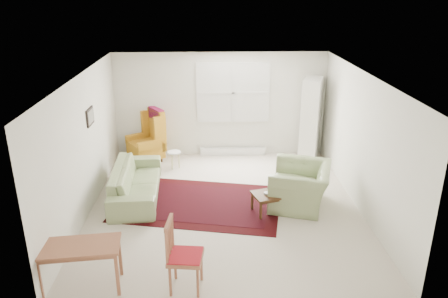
{
  "coord_description": "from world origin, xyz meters",
  "views": [
    {
      "loc": [
        -0.27,
        -7.35,
        3.95
      ],
      "look_at": [
        0.0,
        0.3,
        1.05
      ],
      "focal_mm": 35.0,
      "sensor_mm": 36.0,
      "label": 1
    }
  ],
  "objects_px": {
    "armchair": "(300,182)",
    "desk": "(82,267)",
    "sofa": "(136,176)",
    "coffee_table": "(266,203)",
    "wingback_chair": "(145,136)",
    "cabinet": "(310,120)",
    "stool": "(174,160)",
    "desk_chair": "(186,255)"
  },
  "relations": [
    {
      "from": "sofa",
      "to": "cabinet",
      "type": "height_order",
      "value": "cabinet"
    },
    {
      "from": "desk_chair",
      "to": "cabinet",
      "type": "bearing_deg",
      "value": -23.56
    },
    {
      "from": "cabinet",
      "to": "desk",
      "type": "height_order",
      "value": "cabinet"
    },
    {
      "from": "armchair",
      "to": "cabinet",
      "type": "relative_size",
      "value": 0.62
    },
    {
      "from": "cabinet",
      "to": "desk_chair",
      "type": "distance_m",
      "value": 5.45
    },
    {
      "from": "sofa",
      "to": "stool",
      "type": "relative_size",
      "value": 5.46
    },
    {
      "from": "sofa",
      "to": "stool",
      "type": "bearing_deg",
      "value": -27.41
    },
    {
      "from": "armchair",
      "to": "wingback_chair",
      "type": "bearing_deg",
      "value": -109.13
    },
    {
      "from": "sofa",
      "to": "wingback_chair",
      "type": "relative_size",
      "value": 1.75
    },
    {
      "from": "sofa",
      "to": "desk_chair",
      "type": "distance_m",
      "value": 3.04
    },
    {
      "from": "armchair",
      "to": "coffee_table",
      "type": "height_order",
      "value": "armchair"
    },
    {
      "from": "desk_chair",
      "to": "desk",
      "type": "bearing_deg",
      "value": 94.33
    },
    {
      "from": "armchair",
      "to": "desk_chair",
      "type": "bearing_deg",
      "value": -23.8
    },
    {
      "from": "armchair",
      "to": "coffee_table",
      "type": "relative_size",
      "value": 2.57
    },
    {
      "from": "wingback_chair",
      "to": "cabinet",
      "type": "height_order",
      "value": "cabinet"
    },
    {
      "from": "cabinet",
      "to": "desk_chair",
      "type": "bearing_deg",
      "value": -100.63
    },
    {
      "from": "coffee_table",
      "to": "wingback_chair",
      "type": "bearing_deg",
      "value": 133.98
    },
    {
      "from": "armchair",
      "to": "stool",
      "type": "xyz_separation_m",
      "value": [
        -2.5,
        1.88,
        -0.27
      ]
    },
    {
      "from": "sofa",
      "to": "desk_chair",
      "type": "bearing_deg",
      "value": -161.56
    },
    {
      "from": "cabinet",
      "to": "desk",
      "type": "bearing_deg",
      "value": -112.31
    },
    {
      "from": "wingback_chair",
      "to": "sofa",
      "type": "bearing_deg",
      "value": -31.95
    },
    {
      "from": "sofa",
      "to": "wingback_chair",
      "type": "height_order",
      "value": "wingback_chair"
    },
    {
      "from": "coffee_table",
      "to": "cabinet",
      "type": "distance_m",
      "value": 3.05
    },
    {
      "from": "cabinet",
      "to": "desk",
      "type": "relative_size",
      "value": 1.81
    },
    {
      "from": "armchair",
      "to": "desk",
      "type": "xyz_separation_m",
      "value": [
        -3.46,
        -2.32,
        -0.13
      ]
    },
    {
      "from": "cabinet",
      "to": "coffee_table",
      "type": "bearing_deg",
      "value": -97.76
    },
    {
      "from": "sofa",
      "to": "stool",
      "type": "distance_m",
      "value": 1.57
    },
    {
      "from": "desk_chair",
      "to": "sofa",
      "type": "bearing_deg",
      "value": 27.78
    },
    {
      "from": "cabinet",
      "to": "desk",
      "type": "distance_m",
      "value": 6.25
    },
    {
      "from": "armchair",
      "to": "wingback_chair",
      "type": "distance_m",
      "value": 3.96
    },
    {
      "from": "coffee_table",
      "to": "desk",
      "type": "height_order",
      "value": "desk"
    },
    {
      "from": "sofa",
      "to": "coffee_table",
      "type": "distance_m",
      "value": 2.6
    },
    {
      "from": "sofa",
      "to": "stool",
      "type": "height_order",
      "value": "sofa"
    },
    {
      "from": "armchair",
      "to": "stool",
      "type": "relative_size",
      "value": 3.02
    },
    {
      "from": "stool",
      "to": "cabinet",
      "type": "relative_size",
      "value": 0.2
    },
    {
      "from": "wingback_chair",
      "to": "stool",
      "type": "xyz_separation_m",
      "value": [
        0.7,
        -0.45,
        -0.42
      ]
    },
    {
      "from": "coffee_table",
      "to": "stool",
      "type": "height_order",
      "value": "stool"
    },
    {
      "from": "sofa",
      "to": "desk",
      "type": "bearing_deg",
      "value": 170.6
    },
    {
      "from": "wingback_chair",
      "to": "desk_chair",
      "type": "distance_m",
      "value": 4.84
    },
    {
      "from": "armchair",
      "to": "sofa",
      "type": "bearing_deg",
      "value": -81.49
    },
    {
      "from": "desk",
      "to": "desk_chair",
      "type": "distance_m",
      "value": 1.44
    },
    {
      "from": "sofa",
      "to": "armchair",
      "type": "bearing_deg",
      "value": -101.28
    }
  ]
}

